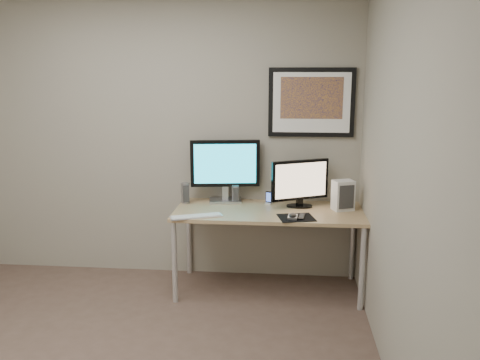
{
  "coord_description": "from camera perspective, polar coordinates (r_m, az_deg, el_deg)",
  "views": [
    {
      "loc": [
        1.14,
        -2.83,
        1.91
      ],
      "look_at": [
        0.78,
        1.1,
        1.04
      ],
      "focal_mm": 38.0,
      "sensor_mm": 36.0,
      "label": 1
    }
  ],
  "objects": [
    {
      "name": "mousepad",
      "position": [
        4.14,
        6.33,
        -4.22
      ],
      "size": [
        0.33,
        0.31,
        0.0
      ],
      "primitive_type": "cube",
      "rotation": [
        0.0,
        0.0,
        0.23
      ],
      "color": "black",
      "rests_on": "desk"
    },
    {
      "name": "monitor_tv",
      "position": [
        4.4,
        6.76,
        -0.25
      ],
      "size": [
        0.49,
        0.26,
        0.42
      ],
      "rotation": [
        0.0,
        0.0,
        0.46
      ],
      "color": "black",
      "rests_on": "desk"
    },
    {
      "name": "remote",
      "position": [
        4.14,
        6.93,
        -4.1
      ],
      "size": [
        0.06,
        0.16,
        0.02
      ],
      "primitive_type": "cube",
      "rotation": [
        0.0,
        0.0,
        -0.14
      ],
      "color": "black",
      "rests_on": "desk"
    },
    {
      "name": "phone_dock",
      "position": [
        4.52,
        3.24,
        -1.99
      ],
      "size": [
        0.07,
        0.07,
        0.12
      ],
      "primitive_type": "cube",
      "rotation": [
        0.0,
        0.0,
        -0.32
      ],
      "color": "black",
      "rests_on": "desk"
    },
    {
      "name": "framed_art",
      "position": [
        4.53,
        8.02,
        8.63
      ],
      "size": [
        0.75,
        0.04,
        0.6
      ],
      "color": "black",
      "rests_on": "room"
    },
    {
      "name": "speaker_right",
      "position": [
        4.55,
        -0.51,
        -1.6
      ],
      "size": [
        0.07,
        0.07,
        0.16
      ],
      "primitive_type": "cylinder",
      "rotation": [
        0.0,
        0.0,
        0.16
      ],
      "color": "#ACACB1",
      "rests_on": "desk"
    },
    {
      "name": "speaker_left",
      "position": [
        4.56,
        -6.17,
        -1.46
      ],
      "size": [
        0.1,
        0.1,
        0.19
      ],
      "primitive_type": "cylinder",
      "rotation": [
        0.0,
        0.0,
        0.4
      ],
      "color": "#ACACB1",
      "rests_on": "desk"
    },
    {
      "name": "keyboard",
      "position": [
        4.15,
        -4.95,
        -4.07
      ],
      "size": [
        0.43,
        0.26,
        0.01
      ],
      "primitive_type": "cube",
      "rotation": [
        0.0,
        0.0,
        0.37
      ],
      "color": "silver",
      "rests_on": "desk"
    },
    {
      "name": "fan_unit",
      "position": [
        4.39,
        11.5,
        -1.69
      ],
      "size": [
        0.2,
        0.18,
        0.26
      ],
      "primitive_type": "cube",
      "rotation": [
        0.0,
        0.0,
        0.37
      ],
      "color": "silver",
      "rests_on": "desk"
    },
    {
      "name": "room",
      "position": [
        3.48,
        -13.98,
        7.67
      ],
      "size": [
        3.6,
        3.6,
        3.6
      ],
      "color": "white",
      "rests_on": "ground"
    },
    {
      "name": "mouse",
      "position": [
        4.1,
        5.94,
        -4.03
      ],
      "size": [
        0.08,
        0.12,
        0.04
      ],
      "primitive_type": "ellipsoid",
      "rotation": [
        0.0,
        0.0,
        -0.08
      ],
      "color": "black",
      "rests_on": "mousepad"
    },
    {
      "name": "monitor_large",
      "position": [
        4.54,
        -1.69,
        1.36
      ],
      "size": [
        0.62,
        0.24,
        0.56
      ],
      "rotation": [
        0.0,
        0.0,
        0.14
      ],
      "color": "#ACACB1",
      "rests_on": "desk"
    },
    {
      "name": "desk",
      "position": [
        4.36,
        3.23,
        -4.2
      ],
      "size": [
        1.6,
        0.7,
        0.73
      ],
      "color": "olive",
      "rests_on": "floor"
    }
  ]
}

